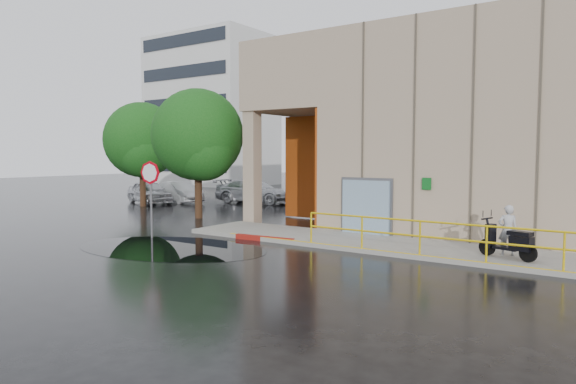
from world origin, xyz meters
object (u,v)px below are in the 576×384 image
(stop_sign, at_px, (150,183))
(car_c, at_px, (254,191))
(scooter, at_px, (508,232))
(car_b, at_px, (180,192))
(car_a, at_px, (149,192))
(tree_near, at_px, (199,138))
(person, at_px, (508,230))
(red_curb, at_px, (264,239))
(tree_far, at_px, (142,143))

(stop_sign, bearing_deg, car_c, 125.45)
(scooter, height_order, car_b, scooter)
(car_a, distance_m, car_b, 1.95)
(stop_sign, height_order, car_b, stop_sign)
(stop_sign, distance_m, tree_near, 6.15)
(scooter, bearing_deg, tree_near, -172.00)
(person, relative_size, car_c, 0.29)
(person, height_order, red_curb, person)
(scooter, bearing_deg, stop_sign, -149.36)
(car_b, bearing_deg, red_curb, -106.11)
(red_curb, bearing_deg, car_c, 129.56)
(person, distance_m, car_b, 22.74)
(stop_sign, bearing_deg, tree_far, 154.85)
(scooter, height_order, tree_near, tree_near)
(red_curb, distance_m, tree_far, 14.95)
(person, relative_size, red_curb, 0.62)
(red_curb, bearing_deg, car_b, 146.86)
(scooter, distance_m, car_b, 23.03)
(car_a, height_order, tree_near, tree_near)
(stop_sign, distance_m, car_b, 14.40)
(red_curb, height_order, car_b, car_b)
(tree_near, bearing_deg, car_c, 108.95)
(person, relative_size, tree_near, 0.24)
(car_a, distance_m, car_c, 6.66)
(scooter, xyz_separation_m, tree_near, (-14.59, 2.62, 2.97))
(scooter, distance_m, tree_near, 15.12)
(car_a, bearing_deg, car_b, -12.24)
(person, distance_m, car_a, 23.21)
(red_curb, xyz_separation_m, car_c, (-9.15, 11.08, 0.67))
(person, height_order, scooter, person)
(car_b, height_order, tree_near, tree_near)
(tree_near, xyz_separation_m, tree_far, (-6.78, 2.21, -0.09))
(tree_near, height_order, tree_far, tree_near)
(car_a, bearing_deg, tree_near, -96.11)
(stop_sign, height_order, red_curb, stop_sign)
(tree_far, bearing_deg, stop_sign, -38.58)
(scooter, xyz_separation_m, car_b, (-21.60, 7.99, -0.24))
(red_curb, height_order, car_a, car_a)
(car_a, height_order, tree_far, tree_far)
(person, xyz_separation_m, car_b, (-21.48, 7.46, -0.22))
(person, relative_size, scooter, 0.84)
(stop_sign, relative_size, car_b, 0.70)
(car_b, bearing_deg, car_c, -46.05)
(person, xyz_separation_m, scooter, (0.12, -0.53, 0.02))
(red_curb, relative_size, car_c, 0.46)
(scooter, relative_size, car_c, 0.34)
(tree_near, relative_size, tree_far, 1.01)
(car_c, bearing_deg, scooter, -128.79)
(car_c, bearing_deg, red_curb, -148.50)
(car_a, bearing_deg, car_c, -35.44)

